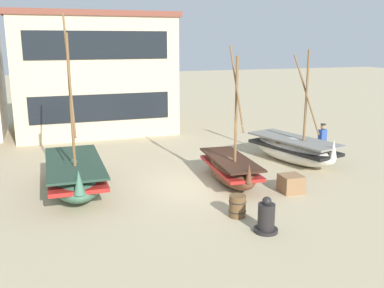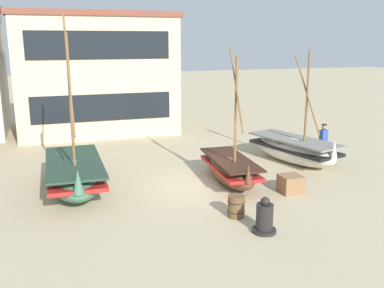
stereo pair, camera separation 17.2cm
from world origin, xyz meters
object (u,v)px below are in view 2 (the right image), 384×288
Objects in this scene: fishing_boat_centre_large at (75,174)px; fisherman_by_hull at (323,142)px; capstan_winch at (264,218)px; wooden_barrel at (236,206)px; fishing_boat_near_left at (230,169)px; cargo_crate at (291,184)px; fishing_boat_far_right at (295,149)px; harbor_building_main at (96,73)px.

fisherman_by_hull is (11.08, 0.65, 0.20)m from fishing_boat_centre_large.
fisherman_by_hull is 8.67m from capstan_winch.
capstan_winch is 1.53× the size of wooden_barrel.
fishing_boat_near_left is 6.78× the size of cargo_crate.
fishing_boat_near_left is at bearing -10.24° from fishing_boat_centre_large.
fisherman_by_hull reaches higher than capstan_winch.
fishing_boat_centre_large reaches higher than fisherman_by_hull.
wooden_barrel is at bearing -136.54° from fishing_boat_far_right.
fisherman_by_hull is 2.41× the size of wooden_barrel.
fishing_boat_far_right reaches higher than wooden_barrel.
fishing_boat_near_left is 7.43× the size of wooden_barrel.
fisherman_by_hull is at bearing 3.34° from fishing_boat_centre_large.
capstan_winch is at bearing -76.71° from wooden_barrel.
capstan_winch is 0.12× the size of harbor_building_main.
fishing_boat_centre_large is at bearing -176.09° from fishing_boat_far_right.
fishing_boat_centre_large is at bearing 137.98° from wooden_barrel.
capstan_winch is at bearing -47.91° from fishing_boat_centre_large.
fishing_boat_near_left is at bearing 78.92° from capstan_winch.
wooden_barrel is (4.57, -4.12, -0.28)m from fishing_boat_centre_large.
harbor_building_main is (-3.60, 11.66, 2.91)m from fishing_boat_near_left.
fishing_boat_far_right is 0.54× the size of harbor_building_main.
fisherman_by_hull is 13.67m from harbor_building_main.
fishing_boat_far_right is 1.49m from fisherman_by_hull.
fishing_boat_near_left is at bearing -162.58° from fisherman_by_hull.
capstan_winch is 1.31m from wooden_barrel.
capstan_winch is 16.53m from harbor_building_main.
fishing_boat_far_right is at bearing 179.64° from fisherman_by_hull.
fisherman_by_hull reaches higher than cargo_crate.
fishing_boat_centre_large reaches higher than fishing_boat_far_right.
fishing_boat_centre_large is 11.10m from fisherman_by_hull.
wooden_barrel is (-0.30, 1.28, -0.08)m from capstan_winch.
harbor_building_main reaches higher than fisherman_by_hull.
fishing_boat_far_right is at bearing 23.54° from fishing_boat_near_left.
fisherman_by_hull is at bearing -48.08° from harbor_building_main.
fisherman_by_hull is 1.58× the size of capstan_winch.
fishing_boat_near_left reaches higher than cargo_crate.
fishing_boat_near_left reaches higher than wooden_barrel.
cargo_crate is (7.37, -2.71, -0.31)m from fishing_boat_centre_large.
harbor_building_main is (-2.45, 14.74, 3.12)m from wooden_barrel.
cargo_crate is at bearing -20.19° from fishing_boat_centre_large.
fishing_boat_near_left is at bearing -72.83° from harbor_building_main.
wooden_barrel is at bearing -80.57° from harbor_building_main.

